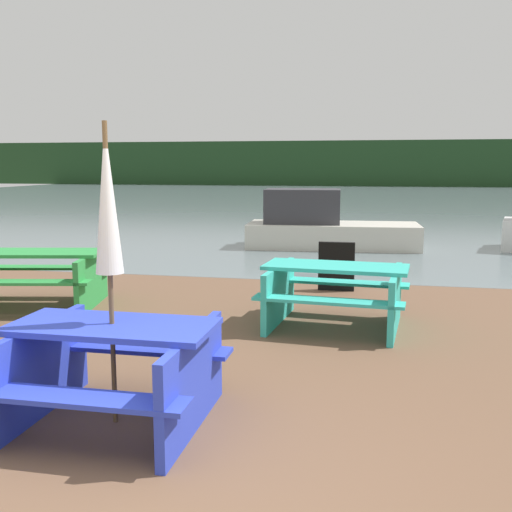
{
  "coord_description": "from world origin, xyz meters",
  "views": [
    {
      "loc": [
        1.19,
        -2.62,
        1.93
      ],
      "look_at": [
        -0.21,
        4.24,
        0.85
      ],
      "focal_mm": 42.0,
      "sensor_mm": 36.0,
      "label": 1
    }
  ],
  "objects_px": {
    "picnic_table_blue": "(114,365)",
    "boat": "(324,227)",
    "signboard": "(336,266)",
    "picnic_table_teal": "(335,290)",
    "umbrella_white": "(107,203)",
    "picnic_table_green": "(32,273)"
  },
  "relations": [
    {
      "from": "picnic_table_blue",
      "to": "boat",
      "type": "relative_size",
      "value": 0.38
    },
    {
      "from": "picnic_table_blue",
      "to": "boat",
      "type": "bearing_deg",
      "value": 86.18
    },
    {
      "from": "picnic_table_blue",
      "to": "signboard",
      "type": "height_order",
      "value": "picnic_table_blue"
    },
    {
      "from": "boat",
      "to": "picnic_table_teal",
      "type": "bearing_deg",
      "value": -87.28
    },
    {
      "from": "picnic_table_blue",
      "to": "picnic_table_teal",
      "type": "relative_size",
      "value": 0.85
    },
    {
      "from": "picnic_table_teal",
      "to": "boat",
      "type": "distance_m",
      "value": 6.93
    },
    {
      "from": "picnic_table_blue",
      "to": "picnic_table_teal",
      "type": "xyz_separation_m",
      "value": [
        1.43,
        3.04,
        0.0
      ]
    },
    {
      "from": "picnic_table_green",
      "to": "boat",
      "type": "distance_m",
      "value": 7.49
    },
    {
      "from": "picnic_table_teal",
      "to": "signboard",
      "type": "distance_m",
      "value": 2.09
    },
    {
      "from": "picnic_table_blue",
      "to": "picnic_table_teal",
      "type": "bearing_deg",
      "value": 64.83
    },
    {
      "from": "umbrella_white",
      "to": "signboard",
      "type": "distance_m",
      "value": 5.44
    },
    {
      "from": "umbrella_white",
      "to": "boat",
      "type": "relative_size",
      "value": 0.56
    },
    {
      "from": "picnic_table_blue",
      "to": "signboard",
      "type": "xyz_separation_m",
      "value": [
        1.29,
        5.12,
        -0.07
      ]
    },
    {
      "from": "picnic_table_teal",
      "to": "umbrella_white",
      "type": "distance_m",
      "value": 3.56
    },
    {
      "from": "picnic_table_blue",
      "to": "boat",
      "type": "distance_m",
      "value": 9.94
    },
    {
      "from": "umbrella_white",
      "to": "picnic_table_green",
      "type": "bearing_deg",
      "value": 129.73
    },
    {
      "from": "picnic_table_blue",
      "to": "umbrella_white",
      "type": "xyz_separation_m",
      "value": [
        0.0,
        0.0,
        1.2
      ]
    },
    {
      "from": "umbrella_white",
      "to": "signboard",
      "type": "bearing_deg",
      "value": 75.82
    },
    {
      "from": "picnic_table_teal",
      "to": "picnic_table_blue",
      "type": "bearing_deg",
      "value": -115.17
    },
    {
      "from": "picnic_table_green",
      "to": "boat",
      "type": "xyz_separation_m",
      "value": [
        3.34,
        6.7,
        0.02
      ]
    },
    {
      "from": "boat",
      "to": "picnic_table_green",
      "type": "bearing_deg",
      "value": -120.07
    },
    {
      "from": "umbrella_white",
      "to": "boat",
      "type": "height_order",
      "value": "umbrella_white"
    }
  ]
}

